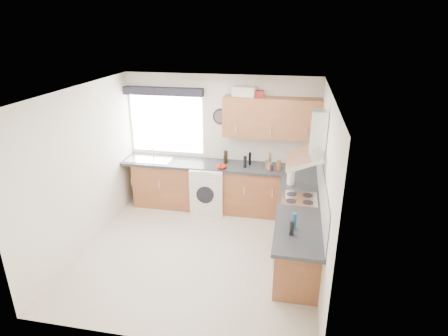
% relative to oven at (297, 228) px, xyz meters
% --- Properties ---
extents(ground_plane, '(3.60, 3.60, 0.00)m').
position_rel_oven_xyz_m(ground_plane, '(-1.50, -0.30, -0.42)').
color(ground_plane, beige).
extents(ceiling, '(3.60, 3.60, 0.02)m').
position_rel_oven_xyz_m(ceiling, '(-1.50, -0.30, 2.08)').
color(ceiling, white).
rests_on(ceiling, wall_back).
extents(wall_back, '(3.60, 0.02, 2.50)m').
position_rel_oven_xyz_m(wall_back, '(-1.50, 1.50, 0.82)').
color(wall_back, silver).
rests_on(wall_back, ground_plane).
extents(wall_front, '(3.60, 0.02, 2.50)m').
position_rel_oven_xyz_m(wall_front, '(-1.50, -2.10, 0.82)').
color(wall_front, silver).
rests_on(wall_front, ground_plane).
extents(wall_left, '(0.02, 3.60, 2.50)m').
position_rel_oven_xyz_m(wall_left, '(-3.30, -0.30, 0.82)').
color(wall_left, silver).
rests_on(wall_left, ground_plane).
extents(wall_right, '(0.02, 3.60, 2.50)m').
position_rel_oven_xyz_m(wall_right, '(0.30, -0.30, 0.82)').
color(wall_right, silver).
rests_on(wall_right, ground_plane).
extents(window, '(1.40, 0.02, 1.10)m').
position_rel_oven_xyz_m(window, '(-2.55, 1.49, 1.12)').
color(window, silver).
rests_on(window, wall_back).
extents(window_blind, '(1.50, 0.18, 0.14)m').
position_rel_oven_xyz_m(window_blind, '(-2.55, 1.40, 1.76)').
color(window_blind, black).
rests_on(window_blind, wall_back).
extents(splashback, '(0.01, 3.00, 0.54)m').
position_rel_oven_xyz_m(splashback, '(0.29, 0.00, 0.75)').
color(splashback, white).
rests_on(splashback, wall_right).
extents(base_cab_back, '(3.00, 0.58, 0.86)m').
position_rel_oven_xyz_m(base_cab_back, '(-1.60, 1.21, 0.01)').
color(base_cab_back, brown).
rests_on(base_cab_back, ground_plane).
extents(base_cab_corner, '(0.60, 0.60, 0.86)m').
position_rel_oven_xyz_m(base_cab_corner, '(0.00, 1.20, 0.01)').
color(base_cab_corner, brown).
rests_on(base_cab_corner, ground_plane).
extents(base_cab_right, '(0.58, 2.10, 0.86)m').
position_rel_oven_xyz_m(base_cab_right, '(0.01, -0.15, 0.01)').
color(base_cab_right, brown).
rests_on(base_cab_right, ground_plane).
extents(worktop_back, '(3.60, 0.62, 0.05)m').
position_rel_oven_xyz_m(worktop_back, '(-1.50, 1.20, 0.46)').
color(worktop_back, '#262729').
rests_on(worktop_back, base_cab_back).
extents(worktop_right, '(0.62, 2.42, 0.05)m').
position_rel_oven_xyz_m(worktop_right, '(0.00, -0.30, 0.46)').
color(worktop_right, '#262729').
rests_on(worktop_right, base_cab_right).
extents(sink, '(0.84, 0.46, 0.10)m').
position_rel_oven_xyz_m(sink, '(-2.83, 1.20, 0.52)').
color(sink, silver).
rests_on(sink, worktop_back).
extents(oven, '(0.56, 0.58, 0.85)m').
position_rel_oven_xyz_m(oven, '(0.00, 0.00, 0.00)').
color(oven, black).
rests_on(oven, ground_plane).
extents(hob_plate, '(0.52, 0.52, 0.01)m').
position_rel_oven_xyz_m(hob_plate, '(0.00, 0.00, 0.49)').
color(hob_plate, silver).
rests_on(hob_plate, worktop_right).
extents(extractor_hood, '(0.52, 0.78, 0.66)m').
position_rel_oven_xyz_m(extractor_hood, '(0.10, -0.00, 1.34)').
color(extractor_hood, silver).
rests_on(extractor_hood, wall_right).
extents(upper_cabinets, '(1.70, 0.35, 0.70)m').
position_rel_oven_xyz_m(upper_cabinets, '(-0.55, 1.32, 1.38)').
color(upper_cabinets, brown).
rests_on(upper_cabinets, wall_back).
extents(washing_machine, '(0.62, 0.60, 0.89)m').
position_rel_oven_xyz_m(washing_machine, '(-1.65, 1.11, 0.02)').
color(washing_machine, silver).
rests_on(washing_machine, ground_plane).
extents(wall_clock, '(0.29, 0.04, 0.29)m').
position_rel_oven_xyz_m(wall_clock, '(-1.49, 1.46, 1.32)').
color(wall_clock, black).
rests_on(wall_clock, wall_back).
extents(casserole, '(0.43, 0.34, 0.17)m').
position_rel_oven_xyz_m(casserole, '(-1.05, 1.42, 1.81)').
color(casserole, silver).
rests_on(casserole, upper_cabinets).
extents(storage_box, '(0.24, 0.20, 0.10)m').
position_rel_oven_xyz_m(storage_box, '(-0.82, 1.42, 1.77)').
color(storage_box, '#AA2825').
rests_on(storage_box, upper_cabinets).
extents(utensil_pot, '(0.11, 0.11, 0.13)m').
position_rel_oven_xyz_m(utensil_pot, '(-0.53, 1.11, 0.55)').
color(utensil_pot, '#796C5C').
rests_on(utensil_pot, worktop_back).
extents(kitchen_roll, '(0.13, 0.13, 0.26)m').
position_rel_oven_xyz_m(kitchen_roll, '(-0.15, 0.53, 0.62)').
color(kitchen_roll, silver).
rests_on(kitchen_roll, worktop_right).
extents(tomato_cluster, '(0.20, 0.20, 0.07)m').
position_rel_oven_xyz_m(tomato_cluster, '(-1.38, 1.00, 0.52)').
color(tomato_cluster, '#AB1907').
rests_on(tomato_cluster, worktop_back).
extents(jar_0, '(0.06, 0.06, 0.21)m').
position_rel_oven_xyz_m(jar_0, '(-0.98, 1.12, 0.59)').
color(jar_0, black).
rests_on(jar_0, worktop_back).
extents(jar_1, '(0.05, 0.05, 0.23)m').
position_rel_oven_xyz_m(jar_1, '(-0.91, 1.30, 0.60)').
color(jar_1, black).
rests_on(jar_1, worktop_back).
extents(jar_2, '(0.04, 0.04, 0.15)m').
position_rel_oven_xyz_m(jar_2, '(-1.37, 1.23, 0.56)').
color(jar_2, black).
rests_on(jar_2, worktop_back).
extents(jar_3, '(0.08, 0.08, 0.22)m').
position_rel_oven_xyz_m(jar_3, '(-1.37, 1.32, 0.60)').
color(jar_3, black).
rests_on(jar_3, worktop_back).
extents(jar_4, '(0.05, 0.05, 0.10)m').
position_rel_oven_xyz_m(jar_4, '(-0.50, 1.05, 0.53)').
color(jar_4, '#4E1013').
rests_on(jar_4, worktop_back).
extents(jar_5, '(0.05, 0.05, 0.21)m').
position_rel_oven_xyz_m(jar_5, '(-1.36, 1.32, 0.59)').
color(jar_5, olive).
rests_on(jar_5, worktop_back).
extents(jar_6, '(0.05, 0.05, 0.17)m').
position_rel_oven_xyz_m(jar_6, '(-0.59, 1.13, 0.57)').
color(jar_6, brown).
rests_on(jar_6, worktop_back).
extents(jar_7, '(0.06, 0.06, 0.12)m').
position_rel_oven_xyz_m(jar_7, '(-0.50, 1.08, 0.55)').
color(jar_7, navy).
rests_on(jar_7, worktop_back).
extents(jar_8, '(0.08, 0.08, 0.19)m').
position_rel_oven_xyz_m(jar_8, '(-0.37, 1.10, 0.58)').
color(jar_8, brown).
rests_on(jar_8, worktop_back).
extents(bottle_0, '(0.06, 0.06, 0.22)m').
position_rel_oven_xyz_m(bottle_0, '(-0.07, -0.88, 0.59)').
color(bottle_0, navy).
rests_on(bottle_0, worktop_right).
extents(bottle_1, '(0.06, 0.06, 0.19)m').
position_rel_oven_xyz_m(bottle_1, '(-0.10, -1.03, 0.58)').
color(bottle_1, black).
rests_on(bottle_1, worktop_right).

